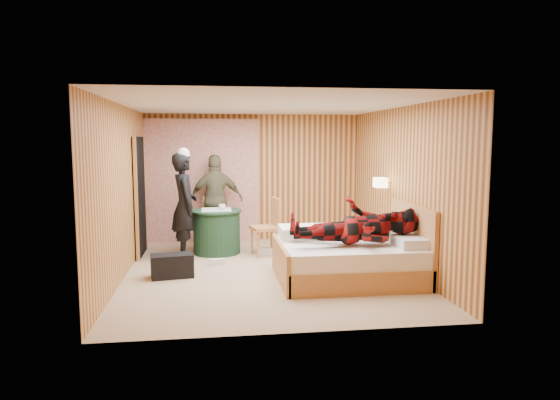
{
  "coord_description": "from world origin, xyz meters",
  "views": [
    {
      "loc": [
        -0.79,
        -7.4,
        1.98
      ],
      "look_at": [
        0.24,
        0.35,
        1.05
      ],
      "focal_mm": 32.0,
      "sensor_mm": 36.0,
      "label": 1
    }
  ],
  "objects": [
    {
      "name": "duffel_bag",
      "position": [
        -1.41,
        -0.16,
        0.17
      ],
      "size": [
        0.64,
        0.41,
        0.34
      ],
      "primitive_type": "cube",
      "rotation": [
        0.0,
        0.0,
        0.17
      ],
      "color": "black",
      "rests_on": "floor"
    },
    {
      "name": "ceiling",
      "position": [
        0.0,
        0.0,
        2.5
      ],
      "size": [
        4.2,
        5.0,
        0.01
      ],
      "primitive_type": "cube",
      "color": "silver",
      "rests_on": "wall_back"
    },
    {
      "name": "man_on_bed",
      "position": [
        1.15,
        -0.82,
        0.97
      ],
      "size": [
        0.86,
        0.67,
        1.77
      ],
      "primitive_type": "imported",
      "rotation": [
        0.0,
        1.57,
        0.0
      ],
      "color": "maroon",
      "rests_on": "bed"
    },
    {
      "name": "round_table",
      "position": [
        -0.75,
        1.35,
        0.39
      ],
      "size": [
        0.88,
        0.88,
        0.78
      ],
      "color": "#1B3B24",
      "rests_on": "floor"
    },
    {
      "name": "woman_standing",
      "position": [
        -1.29,
        1.1,
        0.89
      ],
      "size": [
        0.56,
        0.73,
        1.78
      ],
      "primitive_type": "imported",
      "rotation": [
        0.0,
        0.0,
        1.78
      ],
      "color": "black",
      "rests_on": "floor"
    },
    {
      "name": "sneaker_left",
      "position": [
        -0.76,
        0.45,
        0.05
      ],
      "size": [
        0.25,
        0.11,
        0.11
      ],
      "primitive_type": "cube",
      "rotation": [
        0.0,
        0.0,
        0.05
      ],
      "color": "silver",
      "rests_on": "floor"
    },
    {
      "name": "bed",
      "position": [
        1.13,
        -0.59,
        0.31
      ],
      "size": [
        1.99,
        1.56,
        1.07
      ],
      "color": "#C88052",
      "rests_on": "floor"
    },
    {
      "name": "doorway",
      "position": [
        -2.06,
        1.4,
        1.02
      ],
      "size": [
        0.06,
        0.9,
        2.05
      ],
      "primitive_type": "cube",
      "color": "black",
      "rests_on": "floor"
    },
    {
      "name": "man_at_table",
      "position": [
        -0.75,
        2.09,
        0.86
      ],
      "size": [
        1.04,
        0.51,
        1.72
      ],
      "primitive_type": "imported",
      "rotation": [
        0.0,
        0.0,
        3.23
      ],
      "color": "brown",
      "rests_on": "floor"
    },
    {
      "name": "nightstand",
      "position": [
        1.88,
        0.6,
        0.27
      ],
      "size": [
        0.4,
        0.54,
        0.52
      ],
      "color": "#C88052",
      "rests_on": "floor"
    },
    {
      "name": "book_lower",
      "position": [
        1.88,
        0.55,
        0.53
      ],
      "size": [
        0.24,
        0.27,
        0.02
      ],
      "primitive_type": "imported",
      "rotation": [
        0.0,
        0.0,
        0.43
      ],
      "color": "silver",
      "rests_on": "nightstand"
    },
    {
      "name": "sneaker_right",
      "position": [
        0.1,
        1.11,
        0.06
      ],
      "size": [
        0.29,
        0.17,
        0.12
      ],
      "primitive_type": "cube",
      "rotation": [
        0.0,
        0.0,
        -0.25
      ],
      "color": "silver",
      "rests_on": "floor"
    },
    {
      "name": "chair_far",
      "position": [
        -0.77,
        2.04,
        0.54
      ],
      "size": [
        0.52,
        0.52,
        0.93
      ],
      "rotation": [
        0.0,
        0.0,
        0.27
      ],
      "color": "#C88052",
      "rests_on": "floor"
    },
    {
      "name": "floor",
      "position": [
        0.0,
        0.0,
        0.0
      ],
      "size": [
        4.2,
        5.0,
        0.01
      ],
      "primitive_type": "cube",
      "color": "tan",
      "rests_on": "ground"
    },
    {
      "name": "cup_nightstand",
      "position": [
        1.88,
        0.73,
        0.57
      ],
      "size": [
        0.1,
        0.1,
        0.09
      ],
      "primitive_type": "imported",
      "rotation": [
        0.0,
        0.0,
        0.02
      ],
      "color": "silver",
      "rests_on": "nightstand"
    },
    {
      "name": "wall_back",
      "position": [
        0.0,
        2.5,
        1.25
      ],
      "size": [
        4.2,
        0.02,
        2.5
      ],
      "primitive_type": "cube",
      "color": "#DD9D55",
      "rests_on": "floor"
    },
    {
      "name": "curtain",
      "position": [
        -1.0,
        2.43,
        1.2
      ],
      "size": [
        2.2,
        0.08,
        2.4
      ],
      "primitive_type": "cube",
      "color": "beige",
      "rests_on": "floor"
    },
    {
      "name": "wall_left",
      "position": [
        -2.1,
        0.0,
        1.25
      ],
      "size": [
        0.02,
        5.0,
        2.5
      ],
      "primitive_type": "cube",
      "color": "#DD9D55",
      "rests_on": "floor"
    },
    {
      "name": "book_upper",
      "position": [
        1.88,
        0.55,
        0.55
      ],
      "size": [
        0.27,
        0.28,
        0.02
      ],
      "primitive_type": "imported",
      "rotation": [
        0.0,
        0.0,
        -0.68
      ],
      "color": "silver",
      "rests_on": "nightstand"
    },
    {
      "name": "wall_right",
      "position": [
        2.1,
        0.0,
        1.25
      ],
      "size": [
        0.02,
        5.0,
        2.5
      ],
      "primitive_type": "cube",
      "color": "#DD9D55",
      "rests_on": "floor"
    },
    {
      "name": "wall_lamp",
      "position": [
        1.92,
        0.45,
        1.3
      ],
      "size": [
        0.26,
        0.24,
        0.16
      ],
      "color": "gold",
      "rests_on": "wall_right"
    },
    {
      "name": "cup_table",
      "position": [
        -0.65,
        1.3,
        0.83
      ],
      "size": [
        0.16,
        0.16,
        0.1
      ],
      "primitive_type": "imported",
      "rotation": [
        0.0,
        0.0,
        0.42
      ],
      "color": "silver",
      "rests_on": "round_table"
    },
    {
      "name": "chair_near",
      "position": [
        0.16,
        1.08,
        0.58
      ],
      "size": [
        0.54,
        0.54,
        1.0
      ],
      "rotation": [
        0.0,
        0.0,
        -1.36
      ],
      "color": "#C88052",
      "rests_on": "floor"
    }
  ]
}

